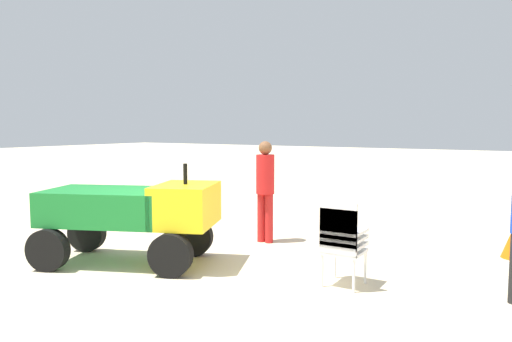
{
  "coord_description": "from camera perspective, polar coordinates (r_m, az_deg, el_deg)",
  "views": [
    {
      "loc": [
        4.3,
        -4.82,
        2.03
      ],
      "look_at": [
        -0.35,
        2.71,
        1.22
      ],
      "focal_mm": 33.96,
      "sensor_mm": 36.0,
      "label": 1
    }
  ],
  "objects": [
    {
      "name": "stacked_plastic_chairs",
      "position": [
        6.23,
        10.06,
        -7.61
      ],
      "size": [
        0.48,
        0.48,
        1.11
      ],
      "color": "white",
      "rests_on": "ground"
    },
    {
      "name": "lifeguard_near_center",
      "position": [
        8.44,
        1.09,
        -1.56
      ],
      "size": [
        0.32,
        0.32,
        1.78
      ],
      "color": "red",
      "rests_on": "ground"
    },
    {
      "name": "ground",
      "position": [
        6.77,
        -9.81,
        -12.28
      ],
      "size": [
        80.0,
        80.0,
        0.0
      ],
      "primitive_type": "plane",
      "color": "beige"
    },
    {
      "name": "surfboard_pile",
      "position": [
        11.3,
        -14.03,
        -4.43
      ],
      "size": [
        2.49,
        0.51,
        0.32
      ],
      "color": "green",
      "rests_on": "ground"
    },
    {
      "name": "utility_cart",
      "position": [
        7.39,
        -14.27,
        -4.61
      ],
      "size": [
        2.81,
        2.11,
        1.5
      ],
      "color": "#197A2D",
      "rests_on": "ground"
    }
  ]
}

